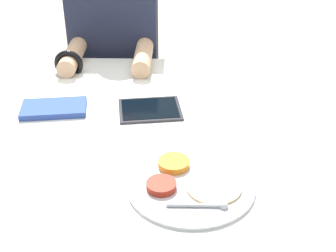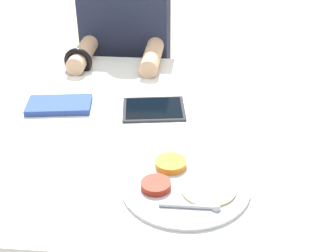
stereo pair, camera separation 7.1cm
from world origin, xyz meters
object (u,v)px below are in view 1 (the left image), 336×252
Objects in this scene: thali_tray at (189,183)px; tablet_device at (150,109)px; person_diner at (117,82)px; red_notebook at (54,109)px.

thali_tray is 1.47× the size of tablet_device.
thali_tray is at bearing -72.98° from tablet_device.
person_diner is at bearing 107.83° from tablet_device.
tablet_device is at bearing 1.86° from red_notebook.
person_diner reaches higher than tablet_device.
tablet_device is at bearing 107.02° from thali_tray.
red_notebook is 0.18× the size of person_diner.
red_notebook is 0.64m from person_diner.
red_notebook is 0.31m from tablet_device.
tablet_device is (0.31, 0.01, -0.00)m from red_notebook.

